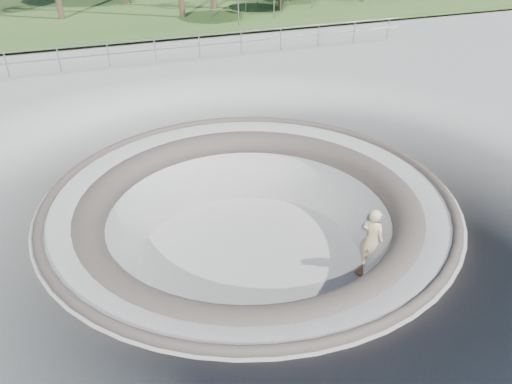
# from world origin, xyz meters

# --- Properties ---
(ground) EXTENTS (180.00, 180.00, 0.00)m
(ground) POSITION_xyz_m (0.00, 0.00, 0.00)
(ground) COLOR #AFAEA9
(ground) RESTS_ON ground
(skate_bowl) EXTENTS (14.00, 14.00, 4.10)m
(skate_bowl) POSITION_xyz_m (0.00, 0.00, -1.83)
(skate_bowl) COLOR #AFAEA9
(skate_bowl) RESTS_ON ground
(distant_hills) EXTENTS (103.20, 45.00, 28.60)m
(distant_hills) POSITION_xyz_m (3.78, 57.17, -7.02)
(distant_hills) COLOR olive
(distant_hills) RESTS_ON ground
(safety_railing) EXTENTS (25.00, 0.06, 1.03)m
(safety_railing) POSITION_xyz_m (0.00, 12.00, 0.69)
(safety_railing) COLOR gray
(safety_railing) RESTS_ON ground
(skateboard) EXTENTS (0.82, 0.45, 0.08)m
(skateboard) POSITION_xyz_m (2.70, -1.65, -1.84)
(skateboard) COLOR brown
(skateboard) RESTS_ON ground
(skater) EXTENTS (0.64, 0.76, 1.77)m
(skater) POSITION_xyz_m (2.70, -1.65, -0.93)
(skater) COLOR beige
(skater) RESTS_ON skateboard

